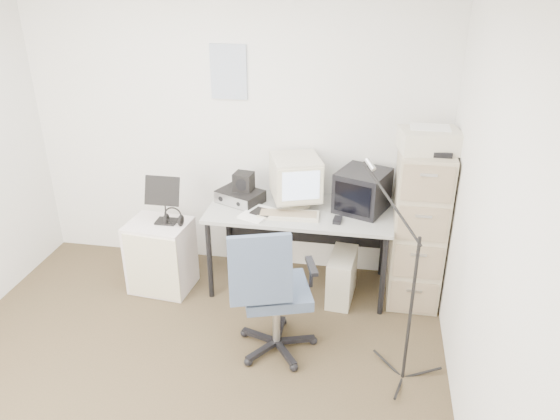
% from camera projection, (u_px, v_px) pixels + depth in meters
% --- Properties ---
extents(floor, '(3.60, 3.60, 0.01)m').
position_uv_depth(floor, '(173.00, 396.00, 3.58)').
color(floor, '#403724').
rests_on(floor, ground).
extents(wall_back, '(3.60, 0.02, 2.50)m').
position_uv_depth(wall_back, '(234.00, 131.00, 4.64)').
color(wall_back, white).
rests_on(wall_back, ground).
extents(wall_right, '(0.02, 3.60, 2.50)m').
position_uv_depth(wall_right, '(491.00, 254.00, 2.76)').
color(wall_right, white).
rests_on(wall_right, ground).
extents(wall_calendar, '(0.30, 0.02, 0.44)m').
position_uv_depth(wall_calendar, '(229.00, 72.00, 4.41)').
color(wall_calendar, white).
rests_on(wall_calendar, wall_back).
extents(filing_cabinet, '(0.40, 0.60, 1.30)m').
position_uv_depth(filing_cabinet, '(418.00, 225.00, 4.37)').
color(filing_cabinet, tan).
rests_on(filing_cabinet, floor).
extents(printer, '(0.47, 0.36, 0.16)m').
position_uv_depth(printer, '(429.00, 140.00, 3.99)').
color(printer, beige).
rests_on(printer, filing_cabinet).
extents(desk, '(1.50, 0.70, 0.73)m').
position_uv_depth(desk, '(300.00, 248.00, 4.61)').
color(desk, '#A6A7A2').
rests_on(desk, floor).
extents(crt_monitor, '(0.48, 0.50, 0.41)m').
position_uv_depth(crt_monitor, '(296.00, 182.00, 4.44)').
color(crt_monitor, beige).
rests_on(crt_monitor, desk).
extents(crt_tv, '(0.48, 0.49, 0.33)m').
position_uv_depth(crt_tv, '(362.00, 191.00, 4.38)').
color(crt_tv, black).
rests_on(crt_tv, desk).
extents(desk_speaker, '(0.09, 0.09, 0.15)m').
position_uv_depth(desk_speaker, '(337.00, 200.00, 4.43)').
color(desk_speaker, beige).
rests_on(desk_speaker, desk).
extents(keyboard, '(0.49, 0.20, 0.03)m').
position_uv_depth(keyboard, '(288.00, 215.00, 4.32)').
color(keyboard, beige).
rests_on(keyboard, desk).
extents(mouse, '(0.07, 0.11, 0.03)m').
position_uv_depth(mouse, '(338.00, 220.00, 4.24)').
color(mouse, black).
rests_on(mouse, desk).
extents(radio_receiver, '(0.43, 0.38, 0.10)m').
position_uv_depth(radio_receiver, '(240.00, 196.00, 4.56)').
color(radio_receiver, black).
rests_on(radio_receiver, desk).
extents(radio_speaker, '(0.17, 0.16, 0.15)m').
position_uv_depth(radio_speaker, '(244.00, 181.00, 4.52)').
color(radio_speaker, black).
rests_on(radio_speaker, radio_receiver).
extents(papers, '(0.30, 0.34, 0.02)m').
position_uv_depth(papers, '(258.00, 213.00, 4.36)').
color(papers, white).
rests_on(papers, desk).
extents(pc_tower, '(0.23, 0.45, 0.41)m').
position_uv_depth(pc_tower, '(342.00, 277.00, 4.50)').
color(pc_tower, beige).
rests_on(pc_tower, floor).
extents(office_chair, '(0.74, 0.74, 1.02)m').
position_uv_depth(office_chair, '(276.00, 289.00, 3.79)').
color(office_chair, slate).
rests_on(office_chair, floor).
extents(side_cart, '(0.53, 0.44, 0.61)m').
position_uv_depth(side_cart, '(161.00, 256.00, 4.61)').
color(side_cart, silver).
rests_on(side_cart, floor).
extents(music_stand, '(0.32, 0.26, 0.42)m').
position_uv_depth(music_stand, '(164.00, 199.00, 4.41)').
color(music_stand, black).
rests_on(music_stand, side_cart).
extents(headphones, '(0.21, 0.21, 0.03)m').
position_uv_depth(headphones, '(173.00, 219.00, 4.43)').
color(headphones, black).
rests_on(headphones, side_cart).
extents(mic_stand, '(0.03, 0.03, 1.42)m').
position_uv_depth(mic_stand, '(413.00, 290.00, 3.43)').
color(mic_stand, black).
rests_on(mic_stand, floor).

